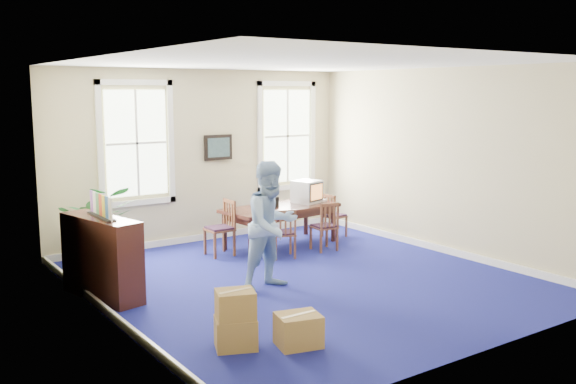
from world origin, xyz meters
TOP-DOWN VIEW (x-y plane):
  - floor at (0.00, 0.00)m, footprint 6.50×6.50m
  - ceiling at (0.00, 0.00)m, footprint 6.50×6.50m
  - wall_back at (0.00, 3.25)m, footprint 6.50×0.00m
  - wall_front at (0.00, -3.25)m, footprint 6.50×0.00m
  - wall_left at (-3.00, 0.00)m, footprint 0.00×6.50m
  - wall_right at (3.00, 0.00)m, footprint 0.00×6.50m
  - baseboard_back at (0.00, 3.22)m, footprint 6.00×0.04m
  - baseboard_left at (-2.97, 0.00)m, footprint 0.04×6.50m
  - baseboard_right at (2.97, 0.00)m, footprint 0.04×6.50m
  - window_left at (-1.30, 3.23)m, footprint 1.40×0.12m
  - window_right at (1.90, 3.23)m, footprint 1.40×0.12m
  - wall_picture at (0.30, 3.20)m, footprint 0.58×0.06m
  - conference_table at (0.92, 2.03)m, footprint 2.22×1.17m
  - crt_tv at (1.56, 2.08)m, footprint 0.58×0.61m
  - game_console at (1.85, 2.03)m, footprint 0.19×0.22m
  - equipment_bag at (0.68, 2.08)m, footprint 0.41×0.33m
  - chair_near_left at (0.49, 1.30)m, footprint 0.50×0.50m
  - chair_near_right at (1.36, 1.30)m, footprint 0.43×0.43m
  - chair_end_left at (-0.34, 2.03)m, footprint 0.44×0.44m
  - chair_end_right at (2.19, 2.03)m, footprint 0.43×0.43m
  - man at (-0.61, -0.02)m, footprint 0.97×0.80m
  - credenza at (-2.75, 0.95)m, footprint 0.71×1.50m
  - brochure_rack at (-2.73, 0.95)m, footprint 0.18×0.77m
  - potted_plant at (-2.23, 2.64)m, footprint 1.44×1.34m
  - cardboard_boxes at (-1.98, -1.55)m, footprint 1.51×1.51m

SIDE VIEW (x-z plane):
  - floor at x=0.00m, z-range 0.00..0.00m
  - baseboard_back at x=0.00m, z-range 0.00..0.12m
  - baseboard_left at x=-2.97m, z-range 0.00..0.12m
  - baseboard_right at x=2.97m, z-range 0.00..0.12m
  - cardboard_boxes at x=-1.98m, z-range 0.00..0.69m
  - conference_table at x=0.92m, z-range 0.00..0.73m
  - chair_end_right at x=2.19m, z-range 0.00..0.85m
  - chair_near_left at x=0.49m, z-range 0.00..0.85m
  - chair_near_right at x=1.36m, z-range 0.00..0.87m
  - chair_end_left at x=-0.34m, z-range 0.00..0.96m
  - credenza at x=-2.75m, z-range 0.00..1.13m
  - potted_plant at x=-2.23m, z-range 0.00..1.32m
  - game_console at x=1.85m, z-range 0.73..0.77m
  - equipment_bag at x=0.68m, z-range 0.73..0.91m
  - man at x=-0.61m, z-range 0.00..1.83m
  - crt_tv at x=1.56m, z-range 0.73..1.15m
  - brochure_rack at x=-2.73m, z-range 1.13..1.47m
  - wall_back at x=0.00m, z-range -1.65..4.85m
  - wall_front at x=0.00m, z-range -1.65..4.85m
  - wall_left at x=-3.00m, z-range -1.65..4.85m
  - wall_right at x=3.00m, z-range -1.65..4.85m
  - wall_picture at x=0.30m, z-range 1.51..1.99m
  - window_left at x=-1.30m, z-range 0.80..3.00m
  - window_right at x=1.90m, z-range 0.80..3.00m
  - ceiling at x=0.00m, z-range 3.20..3.20m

